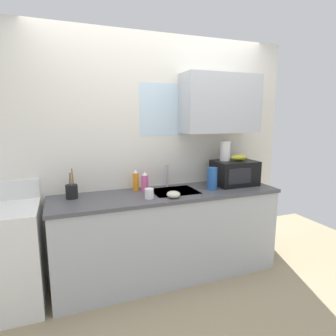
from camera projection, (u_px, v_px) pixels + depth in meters
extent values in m
cube|color=silver|center=(157.00, 154.00, 3.11)|extent=(3.07, 0.10, 2.50)
cube|color=#B2B7BC|center=(220.00, 104.00, 3.05)|extent=(0.86, 0.32, 0.62)
cube|color=silver|center=(165.00, 110.00, 3.02)|extent=(0.56, 0.02, 0.55)
cube|color=#B2B7BC|center=(168.00, 236.00, 2.94)|extent=(2.27, 0.60, 0.86)
cube|color=#4C4C51|center=(168.00, 194.00, 2.86)|extent=(2.30, 0.63, 0.03)
cube|color=#9EA0A5|center=(174.00, 198.00, 2.91)|extent=(0.46, 0.38, 0.14)
cylinder|color=#B2B5BA|center=(167.00, 176.00, 3.08)|extent=(0.03, 0.03, 0.23)
cube|color=white|center=(5.00, 260.00, 2.41)|extent=(0.60, 0.60, 0.90)
cube|color=white|center=(4.00, 191.00, 2.57)|extent=(0.60, 0.04, 0.18)
cube|color=black|center=(234.00, 173.00, 3.16)|extent=(0.46, 0.34, 0.27)
cube|color=black|center=(240.00, 176.00, 2.99)|extent=(0.28, 0.01, 0.17)
ellipsoid|color=gold|center=(239.00, 157.00, 3.15)|extent=(0.20, 0.11, 0.07)
cylinder|color=white|center=(225.00, 151.00, 3.13)|extent=(0.11, 0.11, 0.22)
cylinder|color=#E55999|center=(145.00, 183.00, 2.90)|extent=(0.07, 0.07, 0.16)
cone|color=white|center=(145.00, 173.00, 2.89)|extent=(0.05, 0.05, 0.04)
cylinder|color=orange|center=(136.00, 182.00, 2.92)|extent=(0.06, 0.06, 0.18)
cone|color=white|center=(136.00, 171.00, 2.90)|extent=(0.04, 0.04, 0.04)
cylinder|color=#2659A5|center=(212.00, 178.00, 2.96)|extent=(0.10, 0.10, 0.23)
cylinder|color=white|center=(149.00, 194.00, 2.63)|extent=(0.08, 0.08, 0.09)
cylinder|color=black|center=(72.00, 192.00, 2.63)|extent=(0.11, 0.11, 0.13)
cylinder|color=olive|center=(70.00, 184.00, 2.62)|extent=(0.03, 0.03, 0.21)
cylinder|color=olive|center=(73.00, 181.00, 2.63)|extent=(0.03, 0.04, 0.24)
cylinder|color=olive|center=(71.00, 184.00, 2.60)|extent=(0.02, 0.02, 0.21)
ellipsoid|color=beige|center=(173.00, 194.00, 2.66)|extent=(0.13, 0.13, 0.06)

